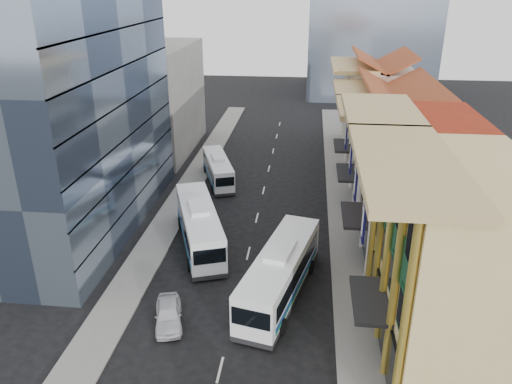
# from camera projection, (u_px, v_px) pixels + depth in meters

# --- Properties ---
(ground) EXTENTS (200.00, 200.00, 0.00)m
(ground) POSITION_uv_depth(u_px,v_px,m) (217.00, 382.00, 29.17)
(ground) COLOR black
(ground) RESTS_ON ground
(sidewalk_right) EXTENTS (3.00, 90.00, 0.15)m
(sidewalk_right) POSITION_uv_depth(u_px,v_px,m) (344.00, 221.00, 48.41)
(sidewalk_right) COLOR slate
(sidewalk_right) RESTS_ON ground
(sidewalk_left) EXTENTS (3.00, 90.00, 0.15)m
(sidewalk_left) POSITION_uv_depth(u_px,v_px,m) (173.00, 213.00, 50.10)
(sidewalk_left) COLOR slate
(sidewalk_left) RESTS_ON ground
(shophouse_tan) EXTENTS (8.00, 14.00, 12.00)m
(shophouse_tan) POSITION_uv_depth(u_px,v_px,m) (458.00, 263.00, 29.99)
(shophouse_tan) COLOR #D8C37C
(shophouse_tan) RESTS_ON ground
(shophouse_red) EXTENTS (8.00, 10.00, 12.00)m
(shophouse_red) POSITION_uv_depth(u_px,v_px,m) (420.00, 187.00, 40.97)
(shophouse_red) COLOR maroon
(shophouse_red) RESTS_ON ground
(shophouse_cream_near) EXTENTS (8.00, 9.00, 10.00)m
(shophouse_cream_near) POSITION_uv_depth(u_px,v_px,m) (400.00, 160.00, 50.04)
(shophouse_cream_near) COLOR silver
(shophouse_cream_near) RESTS_ON ground
(shophouse_cream_mid) EXTENTS (8.00, 9.00, 10.00)m
(shophouse_cream_mid) POSITION_uv_depth(u_px,v_px,m) (388.00, 134.00, 58.27)
(shophouse_cream_mid) COLOR silver
(shophouse_cream_mid) RESTS_ON ground
(shophouse_cream_far) EXTENTS (8.00, 12.00, 11.00)m
(shophouse_cream_far) POSITION_uv_depth(u_px,v_px,m) (378.00, 109.00, 67.68)
(shophouse_cream_far) COLOR silver
(shophouse_cream_far) RESTS_ON ground
(office_tower) EXTENTS (12.00, 26.00, 30.00)m
(office_tower) POSITION_uv_depth(u_px,v_px,m) (55.00, 65.00, 42.34)
(office_tower) COLOR #3F4D64
(office_tower) RESTS_ON ground
(office_block_far) EXTENTS (10.00, 18.00, 14.00)m
(office_block_far) POSITION_uv_depth(u_px,v_px,m) (154.00, 99.00, 66.41)
(office_block_far) COLOR gray
(office_block_far) RESTS_ON ground
(bus_left_near) EXTENTS (6.85, 12.57, 3.95)m
(bus_left_near) POSITION_uv_depth(u_px,v_px,m) (199.00, 225.00, 43.44)
(bus_left_near) COLOR white
(bus_left_near) RESTS_ON ground
(bus_left_far) EXTENTS (5.41, 10.11, 3.17)m
(bus_left_far) POSITION_uv_depth(u_px,v_px,m) (218.00, 169.00, 57.52)
(bus_left_far) COLOR silver
(bus_left_far) RESTS_ON ground
(bus_right) EXTENTS (5.77, 12.94, 4.04)m
(bus_right) POSITION_uv_depth(u_px,v_px,m) (280.00, 272.00, 36.37)
(bus_right) COLOR white
(bus_right) RESTS_ON ground
(sedan_left) EXTENTS (2.88, 4.71, 1.49)m
(sedan_left) POSITION_uv_depth(u_px,v_px,m) (168.00, 314.00, 33.88)
(sedan_left) COLOR silver
(sedan_left) RESTS_ON ground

